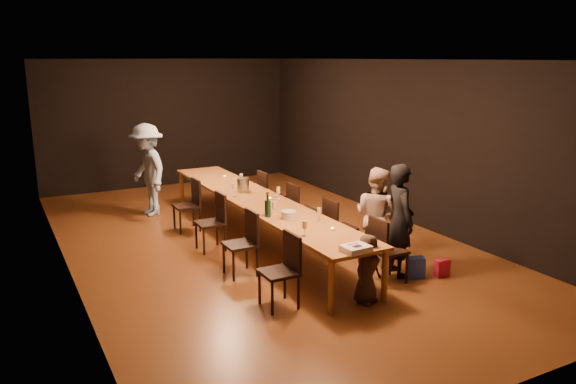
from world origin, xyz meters
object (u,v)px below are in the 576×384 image
chair_left_3 (186,205)px  chair_left_0 (279,271)px  child (367,269)px  plate_stack (289,215)px  chair_left_1 (240,244)px  woman_tan (376,216)px  chair_right_3 (272,195)px  chair_left_2 (210,222)px  chair_right_0 (389,250)px  champagne_bottle (268,204)px  chair_right_1 (340,227)px  woman_birthday (400,220)px  chair_right_2 (302,209)px  ice_bucket (243,185)px  birthday_cake (356,249)px  table (258,202)px  man_blue (148,170)px

chair_left_3 → chair_left_0: bearing=-180.0°
child → plate_stack: size_ratio=4.18×
chair_left_1 → woman_tan: bearing=-104.1°
chair_right_3 → chair_left_0: 3.98m
chair_left_2 → child: size_ratio=1.04×
chair_right_0 → champagne_bottle: (-1.18, 1.36, 0.47)m
plate_stack → woman_tan: bearing=-18.4°
chair_right_1 → woman_birthday: (0.30, -1.05, 0.34)m
woman_birthday → plate_stack: woman_birthday is taller
chair_left_3 → plate_stack: bearing=-163.4°
chair_right_2 → chair_left_2: bearing=-90.0°
chair_right_1 → chair_right_2: size_ratio=1.00×
chair_right_3 → chair_left_1: size_ratio=1.00×
plate_stack → ice_bucket: size_ratio=0.91×
champagne_bottle → birthday_cake: bearing=-81.7°
woman_birthday → chair_left_3: bearing=44.6°
plate_stack → ice_bucket: ice_bucket is taller
chair_right_1 → chair_left_3: size_ratio=1.00×
chair_right_3 → woman_tan: size_ratio=0.63×
table → birthday_cake: (-0.06, -2.90, 0.09)m
chair_right_2 → chair_left_1: (-1.70, -1.20, 0.00)m
chair_left_0 → champagne_bottle: bearing=-21.0°
table → woman_birthday: (1.15, -2.25, 0.11)m
table → chair_right_3: (0.85, 1.20, -0.24)m
chair_right_1 → chair_right_3: size_ratio=1.00×
chair_right_2 → champagne_bottle: (-1.18, -1.04, 0.47)m
ice_bucket → man_blue: bearing=121.1°
champagne_bottle → chair_left_2: bearing=116.8°
chair_left_2 → woman_tan: (2.00, -1.70, 0.27)m
chair_right_0 → chair_left_3: size_ratio=1.00×
chair_right_1 → chair_right_3: bearing=180.0°
chair_left_3 → woman_tan: (2.00, -2.90, 0.27)m
child → ice_bucket: bearing=74.6°
chair_right_0 → man_blue: man_blue is taller
chair_right_1 → child: (-0.66, -1.61, -0.02)m
child → chair_right_3: bearing=62.1°
chair_right_3 → chair_right_2: bearing=-0.0°
man_blue → plate_stack: size_ratio=8.39×
chair_left_0 → woman_tan: (2.00, 0.70, 0.27)m
chair_right_3 → champagne_bottle: bearing=-27.8°
chair_right_0 → champagne_bottle: size_ratio=2.49×
champagne_bottle → woman_tan: bearing=-24.3°
chair_left_2 → woman_birthday: size_ratio=0.58×
chair_left_2 → chair_right_0: bearing=-144.7°
child → chair_left_1: bearing=104.3°
chair_right_2 → woman_birthday: bearing=7.6°
chair_left_3 → woman_tan: 3.54m
table → plate_stack: plate_stack is taller
chair_right_2 → chair_left_3: 2.08m
chair_left_2 → woman_birthday: (2.00, -2.25, 0.34)m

